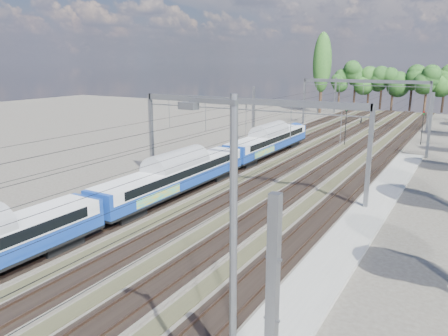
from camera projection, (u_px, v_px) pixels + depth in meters
The scene contains 10 objects.
track_bed at pixel (299, 160), 55.39m from camera, with size 21.00×130.00×0.34m.
platform at pixel (338, 253), 28.53m from camera, with size 3.00×70.00×0.30m, color gray.
catenary at pixel (323, 105), 60.19m from camera, with size 25.65×130.00×9.00m.
tree_belt at pixel (418, 85), 90.79m from camera, with size 38.80×100.23×11.93m.
poplar at pixel (322, 63), 104.20m from camera, with size 4.40×4.40×19.04m.
emu_train at pixel (174, 172), 39.73m from camera, with size 2.93×62.04×4.29m.
worker at pixel (361, 121), 86.73m from camera, with size 0.58×0.38×1.60m, color black.
signal_near at pixel (346, 121), 65.00m from camera, with size 0.41×0.38×5.81m.
signal_far at pixel (423, 123), 65.48m from camera, with size 0.33×0.30×5.11m.
lamp_post at pixel (230, 270), 13.00m from camera, with size 1.91×0.35×11.49m.
Camera 1 is at (18.70, -6.59, 12.34)m, focal length 35.00 mm.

